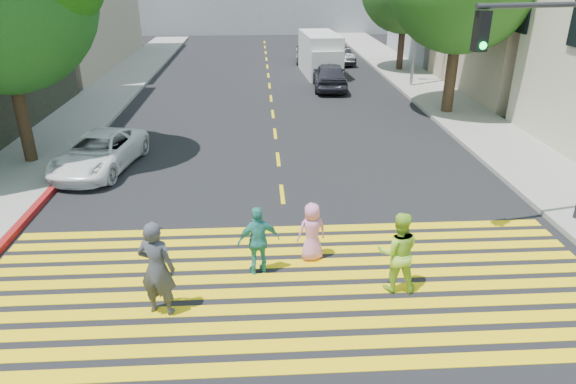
{
  "coord_description": "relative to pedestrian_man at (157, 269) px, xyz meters",
  "views": [
    {
      "loc": [
        -0.64,
        -7.94,
        6.26
      ],
      "look_at": [
        0.0,
        3.0,
        1.4
      ],
      "focal_mm": 32.0,
      "sensor_mm": 36.0,
      "label": 1
    }
  ],
  "objects": [
    {
      "name": "ground",
      "position": [
        2.64,
        -0.48,
        -1.0
      ],
      "size": [
        120.0,
        120.0,
        0.0
      ],
      "primitive_type": "plane",
      "color": "black"
    },
    {
      "name": "sidewalk_left",
      "position": [
        -5.86,
        21.52,
        -0.92
      ],
      "size": [
        3.0,
        40.0,
        0.15
      ],
      "primitive_type": "cube",
      "color": "gray",
      "rests_on": "ground"
    },
    {
      "name": "sidewalk_right",
      "position": [
        11.14,
        14.52,
        -0.92
      ],
      "size": [
        3.0,
        60.0,
        0.15
      ],
      "primitive_type": "cube",
      "color": "gray",
      "rests_on": "ground"
    },
    {
      "name": "curb_red",
      "position": [
        -4.26,
        5.52,
        -0.92
      ],
      "size": [
        0.2,
        8.0,
        0.16
      ],
      "primitive_type": "cube",
      "color": "maroon",
      "rests_on": "ground"
    },
    {
      "name": "crosswalk",
      "position": [
        2.64,
        0.8,
        -0.99
      ],
      "size": [
        13.4,
        5.3,
        0.01
      ],
      "color": "yellow",
      "rests_on": "ground"
    },
    {
      "name": "lane_line",
      "position": [
        2.64,
        22.02,
        -0.99
      ],
      "size": [
        0.12,
        34.4,
        0.01
      ],
      "color": "yellow",
      "rests_on": "ground"
    },
    {
      "name": "pedestrian_man",
      "position": [
        0.0,
        0.0,
        0.0
      ],
      "size": [
        0.83,
        0.66,
        1.99
      ],
      "primitive_type": "imported",
      "rotation": [
        0.0,
        0.0,
        2.87
      ],
      "color": "#3A3C44",
      "rests_on": "ground"
    },
    {
      "name": "pedestrian_woman",
      "position": [
        4.77,
        0.52,
        -0.11
      ],
      "size": [
        0.93,
        0.76,
        1.77
      ],
      "primitive_type": "imported",
      "rotation": [
        0.0,
        0.0,
        3.03
      ],
      "color": "#A2DA35",
      "rests_on": "ground"
    },
    {
      "name": "pedestrian_child",
      "position": [
        3.14,
        1.85,
        -0.3
      ],
      "size": [
        0.77,
        0.6,
        1.39
      ],
      "primitive_type": "imported",
      "rotation": [
        0.0,
        0.0,
        3.41
      ],
      "color": "pink",
      "rests_on": "ground"
    },
    {
      "name": "pedestrian_extra",
      "position": [
        1.93,
        1.32,
        -0.2
      ],
      "size": [
        1.0,
        0.61,
        1.59
      ],
      "primitive_type": "imported",
      "rotation": [
        0.0,
        0.0,
        3.39
      ],
      "color": "teal",
      "rests_on": "ground"
    },
    {
      "name": "white_sedan",
      "position": [
        -3.3,
        7.91,
        -0.39
      ],
      "size": [
        2.71,
        4.63,
        1.21
      ],
      "primitive_type": "imported",
      "rotation": [
        0.0,
        0.0,
        -0.17
      ],
      "color": "white",
      "rests_on": "ground"
    },
    {
      "name": "dark_car_near",
      "position": [
        5.91,
        19.48,
        -0.26
      ],
      "size": [
        2.0,
        4.41,
        1.47
      ],
      "primitive_type": "imported",
      "rotation": [
        0.0,
        0.0,
        3.08
      ],
      "color": "#212029",
      "rests_on": "ground"
    },
    {
      "name": "silver_car",
      "position": [
        5.67,
        28.34,
        -0.3
      ],
      "size": [
        2.34,
        4.92,
        1.39
      ],
      "primitive_type": "imported",
      "rotation": [
        0.0,
        0.0,
        3.06
      ],
      "color": "gray",
      "rests_on": "ground"
    },
    {
      "name": "dark_car_parked",
      "position": [
        7.6,
        27.25,
        -0.39
      ],
      "size": [
        1.83,
        3.82,
        1.21
      ],
      "primitive_type": "imported",
      "rotation": [
        0.0,
        0.0,
        0.16
      ],
      "color": "black",
      "rests_on": "ground"
    },
    {
      "name": "white_van",
      "position": [
        5.85,
        23.47,
        0.18
      ],
      "size": [
        2.27,
        5.35,
        2.47
      ],
      "rotation": [
        0.0,
        0.0,
        0.06
      ],
      "color": "silver",
      "rests_on": "ground"
    },
    {
      "name": "traffic_signal",
      "position": [
        9.26,
        3.01,
        2.81
      ],
      "size": [
        3.95,
        1.09,
        5.88
      ],
      "rotation": [
        0.0,
        0.0,
        0.21
      ],
      "color": "#26272E",
      "rests_on": "ground"
    }
  ]
}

